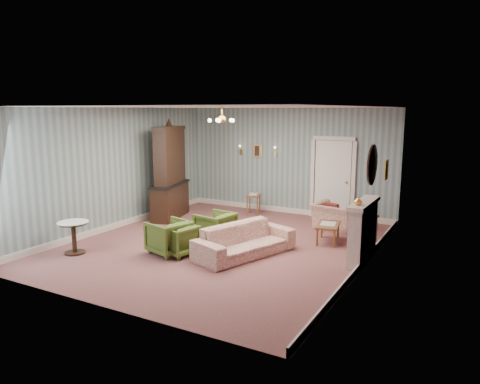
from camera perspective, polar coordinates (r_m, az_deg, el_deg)
The scene contains 27 objects.
floor at distance 9.70m, azimuth -2.19°, elevation -6.68°, with size 7.00×7.00×0.00m, color #89534F.
ceiling at distance 9.28m, azimuth -2.31°, elevation 10.72°, with size 7.00×7.00×0.00m, color white.
wall_back at distance 12.48m, azimuth 6.07°, elevation 3.91°, with size 6.00×6.00×0.00m, color slate.
wall_front at distance 6.68m, azimuth -17.91°, elevation -2.18°, with size 6.00×6.00×0.00m, color slate.
wall_left at distance 11.21m, azimuth -15.53°, elevation 2.86°, with size 7.00×7.00×0.00m, color slate.
wall_right at distance 8.26m, azimuth 15.88°, elevation 0.27°, with size 7.00×7.00×0.00m, color slate.
wall_right_floral at distance 8.27m, azimuth 15.78°, elevation 0.28°, with size 7.00×7.00×0.00m, color #AE5769.
door at distance 12.06m, azimuth 11.67°, elevation 1.75°, with size 1.12×0.12×2.16m, color white, non-canonical shape.
olive_chair_a at distance 9.05m, azimuth -7.80°, elevation -5.84°, with size 0.64×0.60×0.66m, color #4A6322.
olive_chair_b at distance 9.13m, azimuth -8.99°, elevation -5.46°, with size 0.73×0.68×0.75m, color #4A6322.
olive_chair_c at distance 9.79m, azimuth -3.15°, elevation -4.30°, with size 0.71×0.66×0.73m, color #4A6322.
sofa_chintz at distance 8.90m, azimuth 0.62°, elevation -5.48°, with size 2.11×0.62×0.83m, color #9A403E.
wingback_chair at distance 11.03m, azimuth 12.02°, elevation -2.50°, with size 0.98×0.64×0.86m, color #9A403E.
dresser at distance 11.97m, azimuth -8.92°, elevation 2.77°, with size 0.53×1.54×2.57m, color black, non-canonical shape.
fireplace at distance 8.86m, azimuth 15.31°, elevation -4.80°, with size 0.30×1.40×1.16m, color beige, non-canonical shape.
mantel_vase at distance 8.34m, azimuth 14.74°, elevation -1.10°, with size 0.15×0.15×0.15m, color gold.
oval_mirror at distance 8.60m, azimuth 16.36°, elevation 3.32°, with size 0.04×0.76×0.84m, color white, non-canonical shape.
framed_print at distance 9.94m, azimuth 18.05°, elevation 2.68°, with size 0.04×0.34×0.42m, color gold, non-canonical shape.
coffee_table at distance 9.99m, azimuth 11.07°, elevation -5.12°, with size 0.45×0.81×0.42m, color brown, non-canonical shape.
side_table_black at distance 10.13m, azimuth 15.73°, elevation -4.55°, with size 0.40×0.40×0.60m, color black, non-canonical shape.
pedestal_table at distance 9.62m, azimuth -20.29°, elevation -5.44°, with size 0.61×0.61×0.66m, color black, non-canonical shape.
nesting_table at distance 12.35m, azimuth 1.73°, elevation -1.51°, with size 0.36×0.46×0.60m, color brown, non-canonical shape.
gilt_mirror_back at distance 12.80m, azimuth 2.29°, elevation 5.24°, with size 0.28×0.06×0.36m, color gold, non-canonical shape.
sconce_left at distance 13.03m, azimuth 0.08°, elevation 5.34°, with size 0.16×0.12×0.30m, color gold, non-canonical shape.
sconce_right at distance 12.54m, azimuth 4.51°, elevation 5.11°, with size 0.16×0.12×0.30m, color gold, non-canonical shape.
chandelier at distance 9.28m, azimuth -2.30°, elevation 9.05°, with size 0.56×0.56×0.36m, color gold, non-canonical shape.
burgundy_cushion at distance 10.90m, azimuth 11.54°, elevation -2.37°, with size 0.38×0.10×0.38m, color maroon.
Camera 1 is at (4.78, -7.95, 2.84)m, focal length 33.66 mm.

